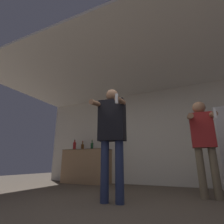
% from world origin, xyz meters
% --- Properties ---
extents(ground_plane, '(14.00, 14.00, 0.00)m').
position_xyz_m(ground_plane, '(0.00, 0.00, 0.00)').
color(ground_plane, '#4C4238').
extents(wall_back, '(7.00, 0.06, 2.55)m').
position_xyz_m(wall_back, '(0.00, 2.91, 1.27)').
color(wall_back, beige).
rests_on(wall_back, ground_plane).
extents(ceiling_slab, '(7.00, 3.40, 0.05)m').
position_xyz_m(ceiling_slab, '(0.00, 1.44, 2.57)').
color(ceiling_slab, silver).
rests_on(ceiling_slab, wall_back).
extents(counter, '(1.37, 0.62, 0.93)m').
position_xyz_m(counter, '(-1.94, 2.59, 0.46)').
color(counter, '#997551').
rests_on(counter, ground_plane).
extents(bottle_green_wine, '(0.08, 0.08, 0.28)m').
position_xyz_m(bottle_green_wine, '(-1.73, 2.51, 1.03)').
color(bottle_green_wine, '#194723').
rests_on(bottle_green_wine, counter).
extents(bottle_amber_bourbon, '(0.09, 0.09, 0.26)m').
position_xyz_m(bottle_amber_bourbon, '(-2.05, 2.51, 1.02)').
color(bottle_amber_bourbon, '#563314').
rests_on(bottle_amber_bourbon, counter).
extents(bottle_short_whiskey, '(0.09, 0.09, 0.31)m').
position_xyz_m(bottle_short_whiskey, '(-2.34, 2.51, 1.05)').
color(bottle_short_whiskey, maroon).
rests_on(bottle_short_whiskey, counter).
extents(person_woman_foreground, '(0.51, 0.52, 1.72)m').
position_xyz_m(person_woman_foreground, '(-0.19, 0.56, 1.02)').
color(person_woman_foreground, navy).
rests_on(person_woman_foreground, ground_plane).
extents(person_man_side, '(0.45, 0.48, 1.61)m').
position_xyz_m(person_man_side, '(1.10, 1.47, 0.97)').
color(person_man_side, '#75664C').
rests_on(person_man_side, ground_plane).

